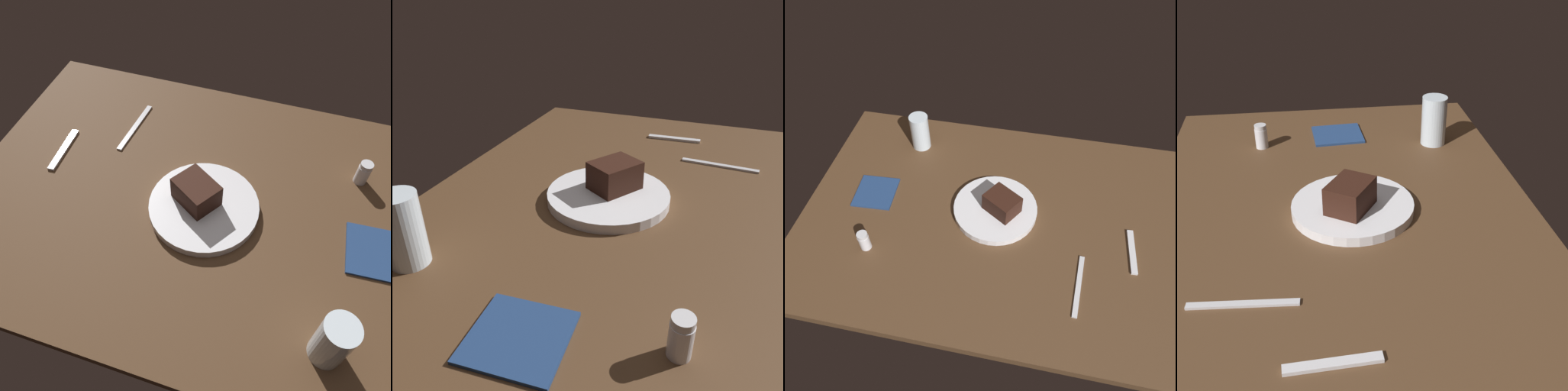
{
  "view_description": "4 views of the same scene",
  "coord_description": "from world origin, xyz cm",
  "views": [
    {
      "loc": [
        15.48,
        -56.88,
        82.26
      ],
      "look_at": [
        -2.37,
        -1.49,
        6.53
      ],
      "focal_mm": 37.25,
      "sensor_mm": 36.0,
      "label": 1
    },
    {
      "loc": [
        71.86,
        19.55,
        45.49
      ],
      "look_at": [
        4.52,
        -5.35,
        6.02
      ],
      "focal_mm": 36.68,
      "sensor_mm": 36.0,
      "label": 2
    },
    {
      "loc": [
        -10.61,
        74.36,
        101.85
      ],
      "look_at": [
        5.02,
        -3.14,
        8.53
      ],
      "focal_mm": 36.38,
      "sensor_mm": 36.0,
      "label": 3
    },
    {
      "loc": [
        -97.1,
        6.47,
        64.63
      ],
      "look_at": [
        -3.7,
        -6.1,
        8.82
      ],
      "focal_mm": 49.3,
      "sensor_mm": 36.0,
      "label": 4
    }
  ],
  "objects": [
    {
      "name": "butter_knife",
      "position": [
        -26.88,
        18.91,
        3.25
      ],
      "size": [
        2.8,
        19.05,
        0.5
      ],
      "primitive_type": "cube",
      "rotation": [
        0.0,
        0.0,
        4.64
      ],
      "color": "silver",
      "rests_on": "dining_table"
    },
    {
      "name": "salt_shaker",
      "position": [
        34.99,
        18.3,
        6.15
      ],
      "size": [
        3.26,
        3.26,
        6.41
      ],
      "color": "silver",
      "rests_on": "dining_table"
    },
    {
      "name": "folded_napkin",
      "position": [
        39.82,
        -2.13,
        3.3
      ],
      "size": [
        13.49,
        14.07,
        0.6
      ],
      "primitive_type": "cube",
      "rotation": [
        0.0,
        0.0,
        0.06
      ],
      "color": "navy",
      "rests_on": "dining_table"
    },
    {
      "name": "dining_table",
      "position": [
        0.0,
        0.0,
        1.5
      ],
      "size": [
        120.0,
        84.0,
        3.0
      ],
      "primitive_type": "cube",
      "color": "#4C331E",
      "rests_on": "ground"
    },
    {
      "name": "chocolate_cake_slice",
      "position": [
        -2.09,
        -1.67,
        8.21
      ],
      "size": [
        12.42,
        11.77,
        6.16
      ],
      "primitive_type": "cube",
      "rotation": [
        0.0,
        0.0,
        2.57
      ],
      "color": "black",
      "rests_on": "dessert_plate"
    },
    {
      "name": "water_glass",
      "position": [
        31.63,
        -27.22,
        9.48
      ],
      "size": [
        6.58,
        6.58,
        12.95
      ],
      "primitive_type": "cylinder",
      "color": "silver",
      "rests_on": "dining_table"
    },
    {
      "name": "dessert_spoon",
      "position": [
        -41.76,
        4.84,
        3.35
      ],
      "size": [
        2.49,
        15.07,
        0.7
      ],
      "primitive_type": "cube",
      "rotation": [
        0.0,
        0.0,
        4.76
      ],
      "color": "silver",
      "rests_on": "dining_table"
    },
    {
      "name": "dessert_plate",
      "position": [
        0.48,
        -2.34,
        4.07
      ],
      "size": [
        26.2,
        26.2,
        2.13
      ],
      "primitive_type": "cylinder",
      "color": "silver",
      "rests_on": "dining_table"
    }
  ]
}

